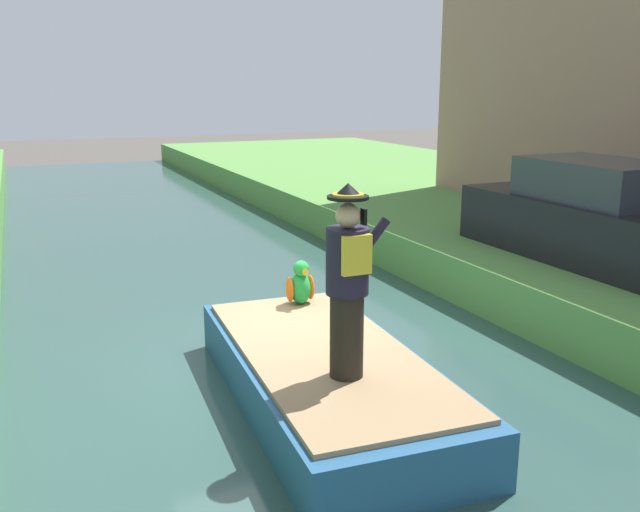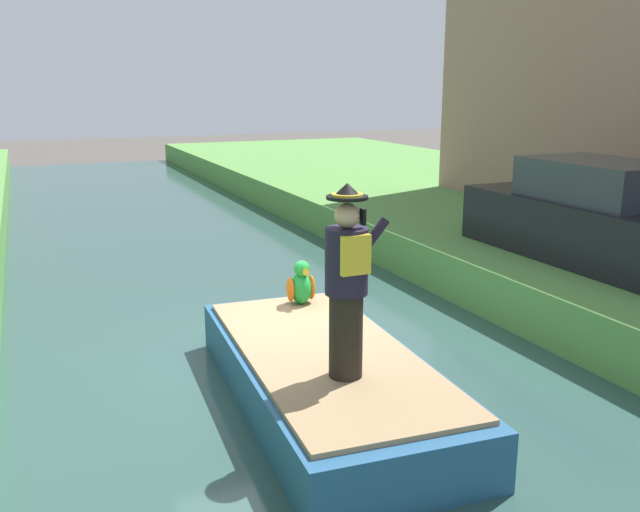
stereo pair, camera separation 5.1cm
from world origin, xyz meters
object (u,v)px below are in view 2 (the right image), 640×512
parked_car_dark (589,217)px  parrot_plush (301,285)px  boat (326,378)px  person_pirate (347,283)px

parked_car_dark → parrot_plush: bearing=-178.8°
boat → person_pirate: 1.40m
person_pirate → parked_car_dark: bearing=15.3°
parrot_plush → parked_car_dark: bearing=1.2°
boat → parked_car_dark: size_ratio=1.07×
parrot_plush → parked_car_dark: 4.79m
person_pirate → parked_car_dark: (5.20, 2.35, -0.18)m
boat → parrot_plush: bearing=77.6°
boat → parrot_plush: parrot_plush is taller
person_pirate → parrot_plush: size_ratio=3.25×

